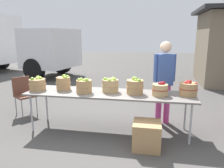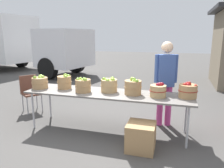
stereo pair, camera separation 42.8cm
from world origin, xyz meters
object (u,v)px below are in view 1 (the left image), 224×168
(apple_basket_green_1, at_px, (64,83))
(folding_chair, at_px, (24,92))
(apple_basket_red_0, at_px, (160,89))
(produce_crate, at_px, (147,135))
(apple_basket_green_4, at_px, (135,86))
(apple_basket_green_2, at_px, (84,86))
(apple_basket_green_3, at_px, (110,85))
(market_table, at_px, (109,94))
(vendor_adult, at_px, (164,76))
(apple_basket_red_1, at_px, (188,89))
(apple_basket_green_0, at_px, (37,84))

(apple_basket_green_1, bearing_deg, folding_chair, 158.19)
(apple_basket_red_0, height_order, produce_crate, apple_basket_red_0)
(apple_basket_green_4, bearing_deg, apple_basket_green_1, 177.69)
(apple_basket_green_2, bearing_deg, apple_basket_green_3, 17.74)
(produce_crate, bearing_deg, apple_basket_green_2, 158.41)
(market_table, bearing_deg, apple_basket_green_3, 82.96)
(folding_chair, bearing_deg, market_table, -70.04)
(apple_basket_green_2, height_order, vendor_adult, vendor_adult)
(apple_basket_green_1, xyz_separation_m, vendor_adult, (1.94, 0.49, 0.10))
(folding_chair, bearing_deg, apple_basket_green_3, -68.13)
(apple_basket_green_4, bearing_deg, apple_basket_red_1, 3.55)
(apple_basket_green_3, bearing_deg, apple_basket_green_0, -175.42)
(produce_crate, bearing_deg, apple_basket_green_1, 159.40)
(apple_basket_green_0, xyz_separation_m, vendor_adult, (2.43, 0.60, 0.12))
(apple_basket_green_2, relative_size, apple_basket_red_1, 0.95)
(apple_basket_green_2, distance_m, vendor_adult, 1.61)
(vendor_adult, relative_size, produce_crate, 3.82)
(apple_basket_green_3, height_order, apple_basket_red_0, apple_basket_green_3)
(market_table, xyz_separation_m, apple_basket_green_4, (0.48, 0.02, 0.17))
(apple_basket_green_1, distance_m, apple_basket_green_4, 1.40)
(market_table, height_order, apple_basket_green_2, apple_basket_green_2)
(apple_basket_green_3, xyz_separation_m, apple_basket_red_0, (0.92, -0.09, -0.02))
(apple_basket_green_4, relative_size, folding_chair, 0.37)
(apple_basket_green_4, height_order, produce_crate, apple_basket_green_4)
(apple_basket_green_2, height_order, apple_basket_green_3, apple_basket_green_2)
(apple_basket_green_0, bearing_deg, folding_chair, 139.75)
(apple_basket_red_1, xyz_separation_m, vendor_adult, (-0.40, 0.49, 0.12))
(produce_crate, bearing_deg, apple_basket_green_3, 139.25)
(apple_basket_red_0, height_order, folding_chair, apple_basket_red_0)
(apple_basket_green_1, relative_size, apple_basket_green_2, 0.98)
(apple_basket_green_1, relative_size, apple_basket_red_1, 0.93)
(apple_basket_green_0, xyz_separation_m, apple_basket_green_3, (1.42, 0.11, 0.01))
(folding_chair, xyz_separation_m, produce_crate, (2.84, -1.09, -0.29))
(market_table, bearing_deg, apple_basket_green_2, -170.46)
(apple_basket_green_0, relative_size, apple_basket_red_1, 1.01)
(market_table, bearing_deg, produce_crate, -36.92)
(apple_basket_red_1, bearing_deg, apple_basket_green_0, -177.63)
(vendor_adult, xyz_separation_m, folding_chair, (-3.13, -0.01, -0.48))
(apple_basket_green_4, relative_size, apple_basket_red_1, 0.99)
(apple_basket_green_2, distance_m, folding_chair, 1.81)
(apple_basket_green_0, distance_m, vendor_adult, 2.50)
(market_table, distance_m, apple_basket_red_1, 1.42)
(apple_basket_green_1, xyz_separation_m, apple_basket_green_3, (0.93, -0.00, -0.01))
(apple_basket_red_0, xyz_separation_m, produce_crate, (-0.20, -0.53, -0.64))
(market_table, relative_size, vendor_adult, 1.84)
(apple_basket_red_0, relative_size, apple_basket_red_1, 0.91)
(apple_basket_green_1, xyz_separation_m, apple_basket_red_0, (1.85, -0.09, -0.02))
(apple_basket_green_1, bearing_deg, apple_basket_red_1, 0.04)
(apple_basket_green_0, bearing_deg, apple_basket_red_0, 0.59)
(apple_basket_red_0, bearing_deg, vendor_adult, 81.03)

